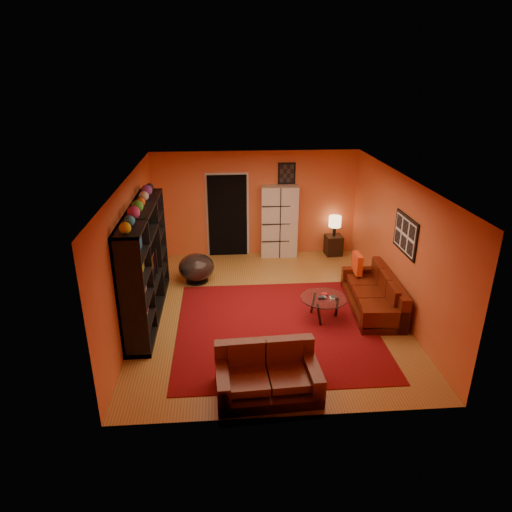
{
  "coord_description": "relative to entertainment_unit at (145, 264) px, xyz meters",
  "views": [
    {
      "loc": [
        -0.82,
        -7.86,
        4.38
      ],
      "look_at": [
        -0.21,
        0.1,
        1.1
      ],
      "focal_mm": 32.0,
      "sensor_mm": 36.0,
      "label": 1
    }
  ],
  "objects": [
    {
      "name": "wall_left",
      "position": [
        -0.23,
        0.0,
        0.25
      ],
      "size": [
        0.0,
        6.0,
        6.0
      ],
      "primitive_type": "plane",
      "rotation": [
        1.57,
        0.0,
        1.57
      ],
      "color": "#D85C2F",
      "rests_on": "floor"
    },
    {
      "name": "doorway",
      "position": [
        1.57,
        2.96,
        -0.03
      ],
      "size": [
        0.95,
        0.1,
        2.04
      ],
      "primitive_type": "cube",
      "color": "black",
      "rests_on": "floor"
    },
    {
      "name": "ceiling",
      "position": [
        2.27,
        0.0,
        1.55
      ],
      "size": [
        6.0,
        6.0,
        0.0
      ],
      "primitive_type": "plane",
      "rotation": [
        3.14,
        0.0,
        0.0
      ],
      "color": "white",
      "rests_on": "wall_back"
    },
    {
      "name": "throw_pillow",
      "position": [
        4.22,
        0.68,
        -0.42
      ],
      "size": [
        0.12,
        0.42,
        0.42
      ],
      "primitive_type": "cube",
      "color": "#FE471C",
      "rests_on": "sofa"
    },
    {
      "name": "wall_art_back",
      "position": [
        3.02,
        2.98,
        1.0
      ],
      "size": [
        0.42,
        0.03,
        0.52
      ],
      "primitive_type": "cube",
      "color": "black",
      "rests_on": "wall_back"
    },
    {
      "name": "storage_cabinet",
      "position": [
        2.84,
        2.8,
        -0.16
      ],
      "size": [
        0.91,
        0.43,
        1.79
      ],
      "primitive_type": "cube",
      "rotation": [
        0.0,
        0.0,
        -0.04
      ],
      "color": "beige",
      "rests_on": "floor"
    },
    {
      "name": "rug",
      "position": [
        2.38,
        -0.7,
        -1.04
      ],
      "size": [
        3.6,
        3.6,
        0.01
      ],
      "primitive_type": "cube",
      "color": "#600B0F",
      "rests_on": "floor"
    },
    {
      "name": "loveseat",
      "position": [
        2.03,
        -2.42,
        -0.76
      ],
      "size": [
        1.52,
        0.96,
        0.85
      ],
      "rotation": [
        0.0,
        0.0,
        1.62
      ],
      "color": "#481309",
      "rests_on": "rug"
    },
    {
      "name": "coffee_table",
      "position": [
        3.29,
        -0.42,
        -0.66
      ],
      "size": [
        0.86,
        0.86,
        0.43
      ],
      "rotation": [
        0.0,
        0.0,
        0.04
      ],
      "color": "silver",
      "rests_on": "floor"
    },
    {
      "name": "sofa",
      "position": [
        4.41,
        -0.11,
        -0.76
      ],
      "size": [
        0.96,
        2.07,
        0.85
      ],
      "rotation": [
        0.0,
        0.0,
        -0.06
      ],
      "color": "#481309",
      "rests_on": "rug"
    },
    {
      "name": "wall_right",
      "position": [
        4.78,
        0.0,
        0.25
      ],
      "size": [
        0.0,
        6.0,
        6.0
      ],
      "primitive_type": "plane",
      "rotation": [
        1.57,
        0.0,
        -1.57
      ],
      "color": "#D85C2F",
      "rests_on": "floor"
    },
    {
      "name": "floor",
      "position": [
        2.27,
        0.0,
        -1.05
      ],
      "size": [
        6.0,
        6.0,
        0.0
      ],
      "primitive_type": "plane",
      "color": "olive",
      "rests_on": "ground"
    },
    {
      "name": "table_lamp",
      "position": [
        4.23,
        2.75,
        -0.19
      ],
      "size": [
        0.31,
        0.31,
        0.51
      ],
      "color": "black",
      "rests_on": "side_table"
    },
    {
      "name": "wall_front",
      "position": [
        2.27,
        -3.0,
        0.25
      ],
      "size": [
        6.0,
        0.0,
        6.0
      ],
      "primitive_type": "plane",
      "rotation": [
        -1.57,
        0.0,
        0.0
      ],
      "color": "#D85C2F",
      "rests_on": "floor"
    },
    {
      "name": "tv",
      "position": [
        0.05,
        -0.06,
        -0.07
      ],
      "size": [
        0.89,
        0.12,
        0.51
      ],
      "primitive_type": "imported",
      "rotation": [
        0.0,
        0.0,
        1.57
      ],
      "color": "black",
      "rests_on": "entertainment_unit"
    },
    {
      "name": "wall_art_right",
      "position": [
        4.75,
        -0.3,
        0.55
      ],
      "size": [
        0.03,
        1.0,
        0.7
      ],
      "primitive_type": "cube",
      "color": "black",
      "rests_on": "wall_right"
    },
    {
      "name": "side_table",
      "position": [
        4.23,
        2.75,
        -0.8
      ],
      "size": [
        0.43,
        0.43,
        0.5
      ],
      "primitive_type": "cube",
      "rotation": [
        0.0,
        0.0,
        0.07
      ],
      "color": "black",
      "rests_on": "floor"
    },
    {
      "name": "bowl_chair",
      "position": [
        0.84,
        1.4,
        -0.71
      ],
      "size": [
        0.78,
        0.78,
        0.63
      ],
      "color": "black",
      "rests_on": "floor"
    },
    {
      "name": "entertainment_unit",
      "position": [
        0.0,
        0.0,
        0.0
      ],
      "size": [
        0.45,
        3.0,
        2.1
      ],
      "primitive_type": "cube",
      "color": "black",
      "rests_on": "floor"
    },
    {
      "name": "wall_back",
      "position": [
        2.27,
        3.0,
        0.25
      ],
      "size": [
        6.0,
        0.0,
        6.0
      ],
      "primitive_type": "plane",
      "rotation": [
        1.57,
        0.0,
        0.0
      ],
      "color": "#D85C2F",
      "rests_on": "floor"
    }
  ]
}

